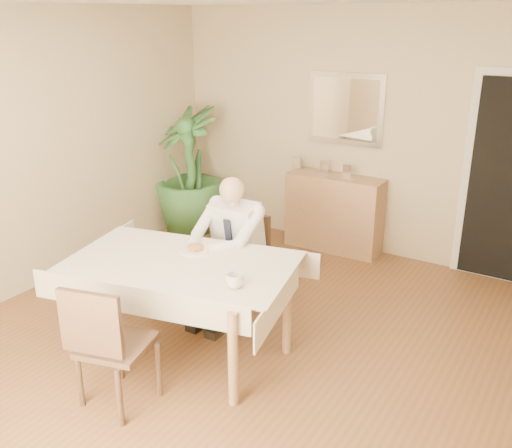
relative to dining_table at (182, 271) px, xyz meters
The scene contains 16 objects.
room 0.74m from the dining_table, 28.99° to the left, with size 5.00×5.02×2.60m.
mirror 2.80m from the dining_table, 87.24° to the left, with size 0.86×0.04×0.76m.
dining_table is the anchor object (origin of this frame).
chair_far 0.90m from the dining_table, 90.00° to the left, with size 0.44×0.44×0.86m.
chair_near 0.85m from the dining_table, 86.87° to the right, with size 0.53×0.53×0.91m.
seated_man 0.59m from the dining_table, 90.00° to the left, with size 0.48×0.72×1.24m.
plate 0.24m from the dining_table, 97.89° to the left, with size 0.26×0.26×0.02m, color white.
food 0.25m from the dining_table, 97.89° to the left, with size 0.14×0.14×0.06m, color brown.
knife 0.19m from the dining_table, 86.26° to the left, with size 0.01×0.01×0.13m, color silver.
fork 0.20m from the dining_table, 114.21° to the left, with size 0.01×0.01×0.13m, color silver.
coffee_mug 0.62m from the dining_table, 13.77° to the right, with size 0.12×0.12×0.10m, color white.
sideboard 2.52m from the dining_table, 87.07° to the left, with size 1.06×0.36×0.85m, color #AB7D52.
photo_frame_left 2.58m from the dining_table, 98.50° to the left, with size 0.10×0.02×0.14m, color silver.
photo_frame_center 2.58m from the dining_table, 91.05° to the left, with size 0.10×0.02×0.14m, color silver.
photo_frame_right 2.54m from the dining_table, 84.40° to the left, with size 0.10×0.02×0.14m, color silver.
potted_palm 2.67m from the dining_table, 127.27° to the left, with size 0.84×0.84×1.50m, color #2C5B29.
Camera 1 is at (2.24, -3.22, 2.51)m, focal length 40.00 mm.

